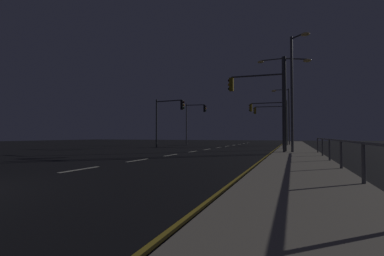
# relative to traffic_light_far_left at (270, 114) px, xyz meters

# --- Properties ---
(ground_plane) EXTENTS (112.00, 112.00, 0.00)m
(ground_plane) POSITION_rel_traffic_light_far_left_xyz_m (-4.80, -13.87, -3.97)
(ground_plane) COLOR black
(ground_plane) RESTS_ON ground
(sidewalk_right) EXTENTS (2.96, 77.00, 0.14)m
(sidewalk_right) POSITION_rel_traffic_light_far_left_xyz_m (2.85, -13.87, -3.90)
(sidewalk_right) COLOR #9E937F
(sidewalk_right) RESTS_ON ground
(lane_markings_center) EXTENTS (0.14, 50.00, 0.01)m
(lane_markings_center) POSITION_rel_traffic_light_far_left_xyz_m (-4.80, -10.37, -3.96)
(lane_markings_center) COLOR silver
(lane_markings_center) RESTS_ON ground
(lane_edge_line) EXTENTS (0.14, 53.00, 0.01)m
(lane_edge_line) POSITION_rel_traffic_light_far_left_xyz_m (1.12, -8.87, -3.96)
(lane_edge_line) COLOR gold
(lane_edge_line) RESTS_ON ground
(traffic_light_far_left) EXTENTS (4.56, 0.38, 5.38)m
(traffic_light_far_left) POSITION_rel_traffic_light_far_left_xyz_m (0.00, 0.00, 0.00)
(traffic_light_far_left) COLOR #2D3033
(traffic_light_far_left) RESTS_ON sidewalk_right
(traffic_light_far_right) EXTENTS (2.91, 0.56, 5.80)m
(traffic_light_far_right) POSITION_rel_traffic_light_far_left_xyz_m (-10.21, 1.22, 0.04)
(traffic_light_far_right) COLOR #4C4C51
(traffic_light_far_right) RESTS_ON ground
(traffic_light_mid_left) EXTENTS (3.91, 0.46, 5.60)m
(traffic_light_mid_left) POSITION_rel_traffic_light_far_left_xyz_m (0.44, -14.95, 0.11)
(traffic_light_mid_left) COLOR #38383D
(traffic_light_mid_left) RESTS_ON sidewalk_right
(traffic_light_near_left) EXTENTS (3.51, 0.63, 5.20)m
(traffic_light_near_left) POSITION_rel_traffic_light_far_left_xyz_m (-9.72, -8.32, -0.32)
(traffic_light_near_left) COLOR #2D3033
(traffic_light_near_left) RESTS_ON ground
(traffic_light_near_right) EXTENTS (4.64, 0.77, 5.49)m
(traffic_light_near_right) POSITION_rel_traffic_light_far_left_xyz_m (-0.10, 5.57, 0.08)
(traffic_light_near_right) COLOR #4C4C51
(traffic_light_near_right) RESTS_ON sidewalk_right
(street_lamp_across_street) EXTENTS (1.24, 1.15, 8.00)m
(street_lamp_across_street) POSITION_rel_traffic_light_far_left_xyz_m (2.74, -14.63, 0.89)
(street_lamp_across_street) COLOR #4C4C51
(street_lamp_across_street) RESTS_ON sidewalk_right
(street_lamp_far_end) EXTENTS (2.28, 0.36, 8.10)m
(street_lamp_far_end) POSITION_rel_traffic_light_far_left_xyz_m (1.52, -9.23, 1.01)
(street_lamp_far_end) COLOR #4C4C51
(street_lamp_far_end) RESTS_ON sidewalk_right
(street_lamp_mid_block) EXTENTS (1.90, 1.03, 6.83)m
(street_lamp_mid_block) POSITION_rel_traffic_light_far_left_xyz_m (2.43, -13.70, 0.32)
(street_lamp_mid_block) COLOR #2D3033
(street_lamp_mid_block) RESTS_ON sidewalk_right
(street_lamp_corner) EXTENTS (2.20, 0.55, 7.13)m
(street_lamp_corner) POSITION_rel_traffic_light_far_left_xyz_m (1.85, 2.08, 0.49)
(street_lamp_corner) COLOR #4C4C51
(street_lamp_corner) RESTS_ON sidewalk_right
(barrier_fence) EXTENTS (0.09, 19.07, 0.98)m
(barrier_fence) POSITION_rel_traffic_light_far_left_xyz_m (4.18, -23.88, -3.09)
(barrier_fence) COLOR #59595E
(barrier_fence) RESTS_ON sidewalk_right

